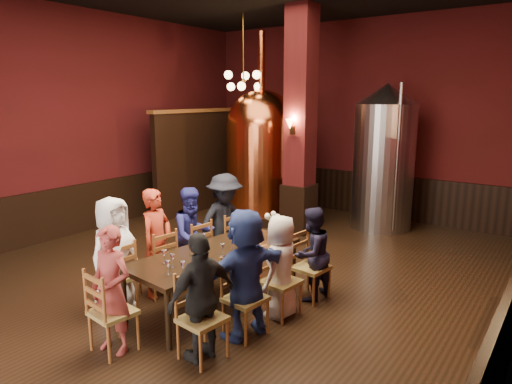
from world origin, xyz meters
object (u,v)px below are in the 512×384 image
Objects in this scene: person_1 at (157,243)px; rose_vase at (272,220)px; person_0 at (114,255)px; copper_kettle at (261,153)px; steel_vessel at (384,157)px; person_2 at (193,235)px; dining_table at (216,256)px.

person_1 is 4.06× the size of rose_vase.
copper_kettle reaches higher than person_0.
steel_vessel reaches higher than person_1.
person_1 is at bearing -12.36° from person_0.
person_1 reaches higher than rose_vase.
rose_vase is (2.34, -3.08, -0.51)m from copper_kettle.
person_1 reaches higher than person_2.
person_1 is 0.37× the size of copper_kettle.
person_1 is 0.51× the size of steel_vessel.
steel_vessel is (2.55, 0.83, 0.01)m from copper_kettle.
person_2 is 3.94m from copper_kettle.
dining_table is 1.31m from person_0.
person_0 is 1.05× the size of person_2.
copper_kettle is at bearing 6.86° from person_0.
rose_vase is (1.05, 0.56, 0.27)m from person_2.
steel_vessel is at bearing 86.89° from rose_vase.
person_2 is 4.71m from steel_vessel.
copper_kettle reaches higher than steel_vessel.
copper_kettle is 3.90m from rose_vase.
copper_kettle is 1.36× the size of steel_vessel.
person_1 is at bearing -104.62° from steel_vessel.
person_0 is at bearing 163.12° from person_1.
person_0 is at bearing -168.50° from person_2.
copper_kettle is (-1.15, 4.96, 0.74)m from person_0.
person_0 reaches higher than rose_vase.
person_2 is at bearing -70.49° from copper_kettle.
copper_kettle reaches higher than rose_vase.
copper_kettle is at bearing 5.17° from person_1.
person_0 and person_1 have the same top height.
person_2 is (0.07, 0.66, -0.04)m from person_1.
rose_vase is (1.12, 1.22, 0.23)m from person_1.
person_0 is 1.33m from person_2.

